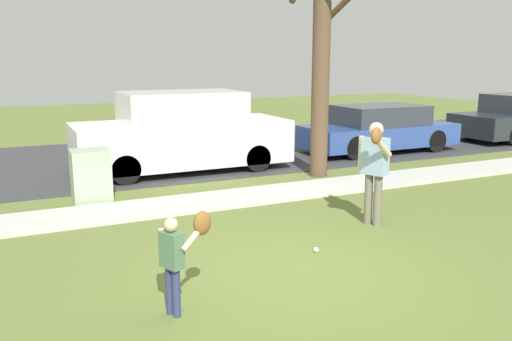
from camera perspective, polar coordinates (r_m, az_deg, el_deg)
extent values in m
plane|color=olive|center=(9.89, -5.83, -3.70)|extent=(48.00, 48.00, 0.00)
cube|color=beige|center=(9.97, -6.03, -3.39)|extent=(36.00, 1.20, 0.06)
cube|color=#38383A|center=(14.68, -12.53, 1.27)|extent=(36.00, 6.80, 0.02)
cylinder|color=#6B6656|center=(8.77, 12.90, -3.14)|extent=(0.13, 0.13, 0.84)
cylinder|color=#6B6656|center=(8.85, 11.96, -2.96)|extent=(0.13, 0.13, 0.84)
cube|color=#8CADC6|center=(8.66, 12.64, 1.53)|extent=(0.37, 0.46, 0.59)
sphere|color=beige|center=(8.59, 12.77, 4.33)|extent=(0.23, 0.23, 0.23)
cylinder|color=beige|center=(8.29, 13.37, 2.53)|extent=(0.51, 0.29, 0.40)
ellipsoid|color=brown|center=(8.09, 12.78, 3.65)|extent=(0.26, 0.22, 0.26)
cylinder|color=beige|center=(8.78, 11.22, 1.84)|extent=(0.10, 0.10, 0.56)
cylinder|color=navy|center=(5.81, -9.21, -12.52)|extent=(0.08, 0.08, 0.54)
cylinder|color=navy|center=(5.73, -8.52, -12.83)|extent=(0.08, 0.08, 0.54)
cube|color=#4C7251|center=(5.59, -9.02, -8.41)|extent=(0.23, 0.29, 0.38)
sphere|color=beige|center=(5.51, -9.11, -5.74)|extent=(0.15, 0.15, 0.15)
cylinder|color=beige|center=(5.71, -10.06, -7.91)|extent=(0.06, 0.06, 0.36)
cylinder|color=beige|center=(5.53, -6.71, -7.08)|extent=(0.33, 0.19, 0.26)
ellipsoid|color=brown|center=(5.57, -5.79, -5.63)|extent=(0.26, 0.22, 0.26)
sphere|color=white|center=(7.54, 6.46, -8.45)|extent=(0.07, 0.07, 0.07)
cube|color=#9EB293|center=(10.44, -17.29, -0.54)|extent=(0.69, 0.61, 0.99)
cylinder|color=brown|center=(12.07, 7.02, 12.97)|extent=(0.40, 0.40, 5.78)
cylinder|color=brown|center=(12.55, 8.86, 16.85)|extent=(0.54, 1.37, 1.03)
cube|color=silver|center=(12.77, -7.88, 3.01)|extent=(5.00, 1.95, 1.00)
cube|color=silver|center=(12.67, -7.99, 6.80)|extent=(2.75, 1.79, 0.70)
cylinder|color=black|center=(14.16, -2.91, 2.51)|extent=(0.64, 0.22, 0.64)
cylinder|color=black|center=(12.60, 0.10, 1.35)|extent=(0.64, 0.22, 0.64)
cylinder|color=black|center=(13.31, -15.35, 1.49)|extent=(0.64, 0.22, 0.64)
cylinder|color=black|center=(11.63, -13.83, 0.11)|extent=(0.64, 0.22, 0.64)
cube|color=#2D478C|center=(15.74, 13.02, 3.75)|extent=(4.50, 1.80, 0.60)
cube|color=#2D333D|center=(15.67, 13.12, 5.83)|extent=(2.47, 1.66, 0.55)
cylinder|color=black|center=(17.24, 15.03, 3.82)|extent=(0.64, 0.22, 0.64)
cylinder|color=black|center=(16.08, 18.65, 3.04)|extent=(0.64, 0.22, 0.64)
cylinder|color=black|center=(15.59, 7.15, 3.31)|extent=(0.64, 0.22, 0.64)
cylinder|color=black|center=(14.30, 10.54, 2.42)|extent=(0.64, 0.22, 0.64)
cylinder|color=black|center=(19.34, 21.95, 4.20)|extent=(0.64, 0.22, 0.64)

